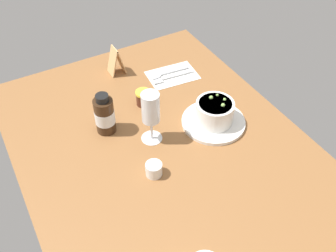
# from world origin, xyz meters

# --- Properties ---
(ground_plane) EXTENTS (1.10, 0.84, 0.03)m
(ground_plane) POSITION_xyz_m (0.00, 0.00, -0.01)
(ground_plane) COLOR brown
(porridge_bowl) EXTENTS (0.21, 0.21, 0.09)m
(porridge_bowl) POSITION_xyz_m (0.00, -0.19, 0.04)
(porridge_bowl) COLOR white
(porridge_bowl) RESTS_ON ground_plane
(cutlery_setting) EXTENTS (0.14, 0.19, 0.01)m
(cutlery_setting) POSITION_xyz_m (0.29, -0.20, 0.00)
(cutlery_setting) COLOR white
(cutlery_setting) RESTS_ON ground_plane
(creamer_jug) EXTENTS (0.05, 0.06, 0.05)m
(creamer_jug) POSITION_xyz_m (-0.09, 0.07, 0.02)
(creamer_jug) COLOR white
(creamer_jug) RESTS_ON ground_plane
(wine_glass) EXTENTS (0.07, 0.07, 0.18)m
(wine_glass) POSITION_xyz_m (0.04, 0.01, 0.12)
(wine_glass) COLOR white
(wine_glass) RESTS_ON ground_plane
(jam_jar) EXTENTS (0.05, 0.05, 0.05)m
(jam_jar) POSITION_xyz_m (0.20, -0.04, 0.03)
(jam_jar) COLOR #4A2216
(jam_jar) RESTS_ON ground_plane
(sauce_bottle_brown) EXTENTS (0.06, 0.06, 0.14)m
(sauce_bottle_brown) POSITION_xyz_m (0.14, 0.12, 0.06)
(sauce_bottle_brown) COLOR #382314
(sauce_bottle_brown) RESTS_ON ground_plane
(menu_card) EXTENTS (0.05, 0.06, 0.11)m
(menu_card) POSITION_xyz_m (0.41, -0.03, 0.05)
(menu_card) COLOR tan
(menu_card) RESTS_ON ground_plane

